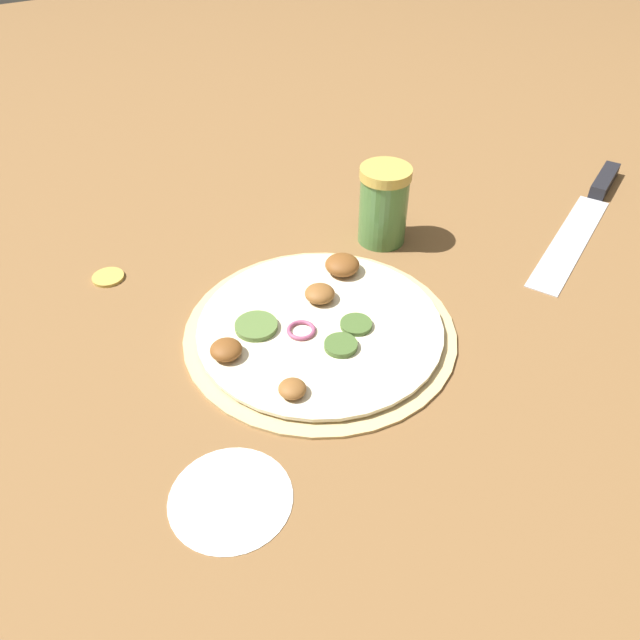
{
  "coord_description": "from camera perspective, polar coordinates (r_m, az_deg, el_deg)",
  "views": [
    {
      "loc": [
        -0.24,
        -0.41,
        0.43
      ],
      "look_at": [
        0.0,
        0.0,
        0.02
      ],
      "focal_mm": 35.0,
      "sensor_mm": 36.0,
      "label": 1
    }
  ],
  "objects": [
    {
      "name": "knife",
      "position": [
        0.91,
        23.58,
        9.75
      ],
      "size": [
        0.31,
        0.18,
        0.02
      ],
      "rotation": [
        0.0,
        0.0,
        3.61
      ],
      "color": "silver",
      "rests_on": "ground_plane"
    },
    {
      "name": "spice_jar",
      "position": [
        0.75,
        5.83,
        10.43
      ],
      "size": [
        0.06,
        0.06,
        0.1
      ],
      "color": "#4C7F42",
      "rests_on": "ground_plane"
    },
    {
      "name": "pizza",
      "position": [
        0.64,
        -0.13,
        -0.6
      ],
      "size": [
        0.28,
        0.28,
        0.03
      ],
      "color": "#D6B77A",
      "rests_on": "ground_plane"
    },
    {
      "name": "loose_cap",
      "position": [
        0.75,
        -18.83,
        3.83
      ],
      "size": [
        0.04,
        0.04,
        0.01
      ],
      "color": "gold",
      "rests_on": "ground_plane"
    },
    {
      "name": "ground_plane",
      "position": [
        0.64,
        0.0,
        -1.14
      ],
      "size": [
        3.0,
        3.0,
        0.0
      ],
      "primitive_type": "plane",
      "color": "brown"
    },
    {
      "name": "flour_patch",
      "position": [
        0.51,
        -8.18,
        -15.82
      ],
      "size": [
        0.1,
        0.1,
        0.0
      ],
      "color": "white",
      "rests_on": "ground_plane"
    }
  ]
}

